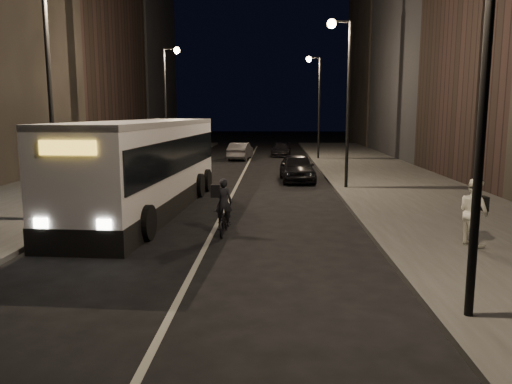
# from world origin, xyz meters

# --- Properties ---
(ground) EXTENTS (180.00, 180.00, 0.00)m
(ground) POSITION_xyz_m (0.00, 0.00, 0.00)
(ground) COLOR black
(ground) RESTS_ON ground
(sidewalk_right) EXTENTS (7.00, 70.00, 0.16)m
(sidewalk_right) POSITION_xyz_m (8.50, 14.00, 0.08)
(sidewalk_right) COLOR #393936
(sidewalk_right) RESTS_ON ground
(sidewalk_left) EXTENTS (7.00, 70.00, 0.16)m
(sidewalk_left) POSITION_xyz_m (-8.50, 14.00, 0.08)
(sidewalk_left) COLOR #393936
(sidewalk_left) RESTS_ON ground
(building_row_right) EXTENTS (8.00, 61.00, 21.00)m
(building_row_right) POSITION_xyz_m (16.00, 27.50, 10.50)
(building_row_right) COLOR black
(building_row_right) RESTS_ON ground
(building_row_left) EXTENTS (8.00, 61.00, 22.00)m
(building_row_left) POSITION_xyz_m (-16.00, 28.50, 11.00)
(building_row_left) COLOR black
(building_row_left) RESTS_ON ground
(streetlight_right_near) EXTENTS (1.20, 0.44, 8.12)m
(streetlight_right_near) POSITION_xyz_m (5.33, -4.00, 5.36)
(streetlight_right_near) COLOR black
(streetlight_right_near) RESTS_ON sidewalk_right
(streetlight_right_mid) EXTENTS (1.20, 0.44, 8.12)m
(streetlight_right_mid) POSITION_xyz_m (5.33, 12.00, 5.36)
(streetlight_right_mid) COLOR black
(streetlight_right_mid) RESTS_ON sidewalk_right
(streetlight_right_far) EXTENTS (1.20, 0.44, 8.12)m
(streetlight_right_far) POSITION_xyz_m (5.33, 28.00, 5.36)
(streetlight_right_far) COLOR black
(streetlight_right_far) RESTS_ON sidewalk_right
(streetlight_left_near) EXTENTS (1.20, 0.44, 8.12)m
(streetlight_left_near) POSITION_xyz_m (-5.33, 4.00, 5.36)
(streetlight_left_near) COLOR black
(streetlight_left_near) RESTS_ON sidewalk_left
(streetlight_left_far) EXTENTS (1.20, 0.44, 8.12)m
(streetlight_left_far) POSITION_xyz_m (-5.33, 22.00, 5.36)
(streetlight_left_far) COLOR black
(streetlight_left_far) RESTS_ON sidewalk_left
(city_bus) EXTENTS (3.66, 13.31, 3.55)m
(city_bus) POSITION_xyz_m (-3.03, 6.50, 1.93)
(city_bus) COLOR white
(city_bus) RESTS_ON ground
(cyclist_on_bicycle) EXTENTS (0.61, 1.62, 1.84)m
(cyclist_on_bicycle) POSITION_xyz_m (0.40, 2.62, 0.61)
(cyclist_on_bicycle) COLOR black
(cyclist_on_bicycle) RESTS_ON ground
(pedestrian_woman) EXTENTS (0.95, 1.09, 1.90)m
(pedestrian_woman) POSITION_xyz_m (7.60, 1.04, 1.11)
(pedestrian_woman) COLOR white
(pedestrian_woman) RESTS_ON sidewalk_right
(car_near) EXTENTS (2.06, 4.63, 1.55)m
(car_near) POSITION_xyz_m (3.29, 15.27, 0.77)
(car_near) COLOR black
(car_near) RESTS_ON ground
(car_mid) EXTENTS (1.96, 4.43, 1.41)m
(car_mid) POSITION_xyz_m (-0.80, 28.19, 0.71)
(car_mid) COLOR #3B3B3D
(car_mid) RESTS_ON ground
(car_far) EXTENTS (1.98, 4.11, 1.15)m
(car_far) POSITION_xyz_m (2.62, 31.63, 0.58)
(car_far) COLOR black
(car_far) RESTS_ON ground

